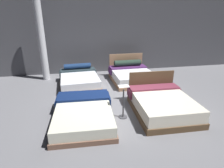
# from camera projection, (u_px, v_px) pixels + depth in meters

# --- Properties ---
(ground_plane) EXTENTS (18.00, 18.00, 0.02)m
(ground_plane) POSITION_uv_depth(u_px,v_px,m) (115.00, 102.00, 5.94)
(ground_plane) COLOR slate
(showroom_back_wall) EXTENTS (18.00, 0.06, 3.50)m
(showroom_back_wall) POSITION_uv_depth(u_px,v_px,m) (100.00, 36.00, 8.57)
(showroom_back_wall) COLOR #47474C
(showroom_back_wall) RESTS_ON ground_plane
(bed_0) EXTENTS (1.64, 2.19, 0.45)m
(bed_0) POSITION_uv_depth(u_px,v_px,m) (84.00, 113.00, 4.83)
(bed_0) COLOR brown
(bed_0) RESTS_ON ground_plane
(bed_1) EXTENTS (1.68, 2.03, 0.96)m
(bed_1) POSITION_uv_depth(u_px,v_px,m) (162.00, 104.00, 5.20)
(bed_1) COLOR brown
(bed_1) RESTS_ON ground_plane
(bed_2) EXTENTS (1.63, 2.06, 0.71)m
(bed_2) POSITION_uv_depth(u_px,v_px,m) (79.00, 79.00, 7.31)
(bed_2) COLOR #926E48
(bed_2) RESTS_ON ground_plane
(bed_3) EXTENTS (1.73, 1.99, 1.01)m
(bed_3) POSITION_uv_depth(u_px,v_px,m) (132.00, 75.00, 7.74)
(bed_3) COLOR #976E50
(bed_3) RESTS_ON ground_plane
(price_sign) EXTENTS (0.28, 0.24, 0.93)m
(price_sign) POSITION_uv_depth(u_px,v_px,m) (123.00, 106.00, 4.90)
(price_sign) COLOR #3F3F44
(price_sign) RESTS_ON ground_plane
(support_pillar) EXTENTS (0.29, 0.29, 3.50)m
(support_pillar) POSITION_uv_depth(u_px,v_px,m) (41.00, 39.00, 7.42)
(support_pillar) COLOR silver
(support_pillar) RESTS_ON ground_plane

